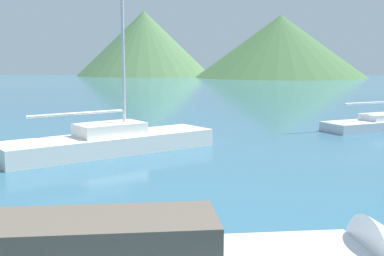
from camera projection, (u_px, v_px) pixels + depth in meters
sailboat_inner at (110, 141)px, 18.01m from camera, size 7.79×6.62×7.06m
sailboat_middle at (381, 121)px, 24.29m from camera, size 6.52×4.32×10.47m
hill_west at (144, 43)px, 114.68m from camera, size 31.94×31.94×15.25m
hill_central at (280, 46)px, 102.06m from camera, size 36.20×36.20×13.10m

